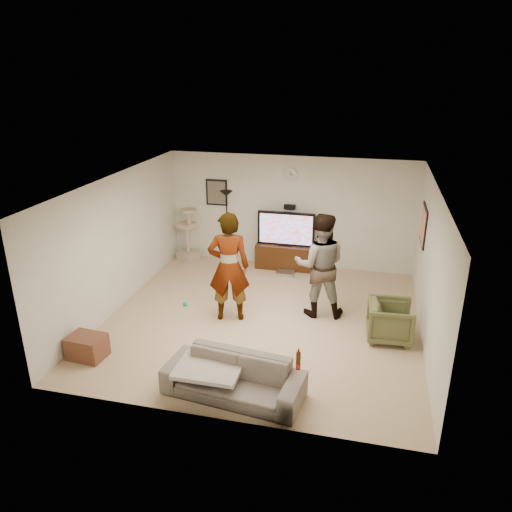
% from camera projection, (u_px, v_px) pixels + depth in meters
% --- Properties ---
extents(floor, '(5.50, 5.50, 0.02)m').
position_uv_depth(floor, '(262.00, 320.00, 8.89)').
color(floor, tan).
rests_on(floor, ground).
extents(ceiling, '(5.50, 5.50, 0.02)m').
position_uv_depth(ceiling, '(263.00, 183.00, 7.98)').
color(ceiling, white).
rests_on(ceiling, wall_back).
extents(wall_back, '(5.50, 0.04, 2.50)m').
position_uv_depth(wall_back, '(290.00, 212.00, 10.93)').
color(wall_back, beige).
rests_on(wall_back, floor).
extents(wall_front, '(5.50, 0.04, 2.50)m').
position_uv_depth(wall_front, '(213.00, 334.00, 5.94)').
color(wall_front, beige).
rests_on(wall_front, floor).
extents(wall_left, '(0.04, 5.50, 2.50)m').
position_uv_depth(wall_left, '(117.00, 243.00, 9.03)').
color(wall_left, beige).
rests_on(wall_left, floor).
extents(wall_right, '(0.04, 5.50, 2.50)m').
position_uv_depth(wall_right, '(430.00, 269.00, 7.83)').
color(wall_right, beige).
rests_on(wall_right, floor).
extents(wall_clock, '(0.26, 0.04, 0.26)m').
position_uv_depth(wall_clock, '(291.00, 174.00, 10.59)').
color(wall_clock, white).
rests_on(wall_clock, wall_back).
extents(wall_speaker, '(0.25, 0.10, 0.10)m').
position_uv_depth(wall_speaker, '(290.00, 207.00, 10.82)').
color(wall_speaker, black).
rests_on(wall_speaker, wall_back).
extents(picture_back, '(0.42, 0.03, 0.52)m').
position_uv_depth(picture_back, '(217.00, 192.00, 11.15)').
color(picture_back, brown).
rests_on(picture_back, wall_back).
extents(picture_right, '(0.03, 0.78, 0.62)m').
position_uv_depth(picture_right, '(423.00, 225.00, 9.20)').
color(picture_right, tan).
rests_on(picture_right, wall_right).
extents(tv_stand, '(1.32, 0.45, 0.55)m').
position_uv_depth(tv_stand, '(285.00, 256.00, 11.06)').
color(tv_stand, black).
rests_on(tv_stand, floor).
extents(console_box, '(0.40, 0.30, 0.07)m').
position_uv_depth(console_box, '(285.00, 273.00, 10.78)').
color(console_box, '#BCBCBC').
rests_on(console_box, floor).
extents(tv, '(1.27, 0.08, 0.76)m').
position_uv_depth(tv, '(286.00, 229.00, 10.83)').
color(tv, black).
rests_on(tv, tv_stand).
extents(tv_screen, '(1.17, 0.01, 0.66)m').
position_uv_depth(tv_screen, '(286.00, 229.00, 10.79)').
color(tv_screen, '#538EF2').
rests_on(tv_screen, tv).
extents(floor_lamp, '(0.32, 0.32, 1.75)m').
position_uv_depth(floor_lamp, '(227.00, 230.00, 10.96)').
color(floor_lamp, black).
rests_on(floor_lamp, floor).
extents(cat_tree, '(0.52, 0.52, 1.27)m').
position_uv_depth(cat_tree, '(187.00, 234.00, 11.39)').
color(cat_tree, tan).
rests_on(cat_tree, floor).
extents(person_left, '(0.83, 0.65, 2.00)m').
position_uv_depth(person_left, '(229.00, 267.00, 8.58)').
color(person_left, gray).
rests_on(person_left, floor).
extents(person_right, '(1.03, 0.85, 1.93)m').
position_uv_depth(person_right, '(320.00, 265.00, 8.76)').
color(person_right, navy).
rests_on(person_right, floor).
extents(sofa, '(2.01, 0.99, 0.56)m').
position_uv_depth(sofa, '(233.00, 378.00, 6.75)').
color(sofa, '#685E55').
rests_on(sofa, floor).
extents(throw_blanket, '(0.90, 0.70, 0.06)m').
position_uv_depth(throw_blanket, '(209.00, 368.00, 6.79)').
color(throw_blanket, beige).
rests_on(throw_blanket, sofa).
extents(beer_bottle, '(0.06, 0.06, 0.25)m').
position_uv_depth(beer_bottle, '(298.00, 361.00, 6.41)').
color(beer_bottle, '#3E1A08').
rests_on(beer_bottle, sofa).
extents(armchair, '(0.77, 0.75, 0.67)m').
position_uv_depth(armchair, '(390.00, 321.00, 8.13)').
color(armchair, '#4E512E').
rests_on(armchair, floor).
extents(side_table, '(0.59, 0.47, 0.37)m').
position_uv_depth(side_table, '(87.00, 347.00, 7.67)').
color(side_table, '#58301F').
rests_on(side_table, floor).
extents(toy_ball, '(0.08, 0.08, 0.08)m').
position_uv_depth(toy_ball, '(185.00, 304.00, 9.37)').
color(toy_ball, '#0AAA9D').
rests_on(toy_ball, floor).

